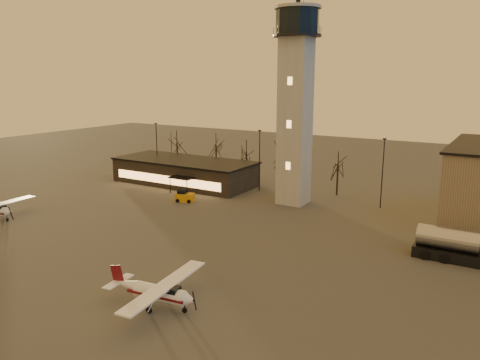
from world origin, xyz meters
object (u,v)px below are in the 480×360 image
at_px(cessna_front, 162,296).
at_px(service_cart, 185,197).
at_px(control_tower, 296,93).
at_px(fuel_truck, 461,249).
at_px(terminal, 185,172).

distance_m(cessna_front, service_cart, 33.47).
distance_m(control_tower, service_cart, 22.69).
distance_m(cessna_front, fuel_truck, 30.63).
bearing_deg(cessna_front, control_tower, 90.73).
height_order(control_tower, fuel_truck, control_tower).
height_order(control_tower, cessna_front, control_tower).
xyz_separation_m(cessna_front, fuel_truck, (19.74, 23.42, 0.31)).
relative_size(control_tower, terminal, 1.28).
height_order(terminal, cessna_front, terminal).
bearing_deg(terminal, service_cart, -52.39).
height_order(control_tower, service_cart, control_tower).
distance_m(control_tower, fuel_truck, 30.99).
bearing_deg(service_cart, control_tower, 11.70).
relative_size(terminal, fuel_truck, 2.78).
bearing_deg(service_cart, terminal, 110.70).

